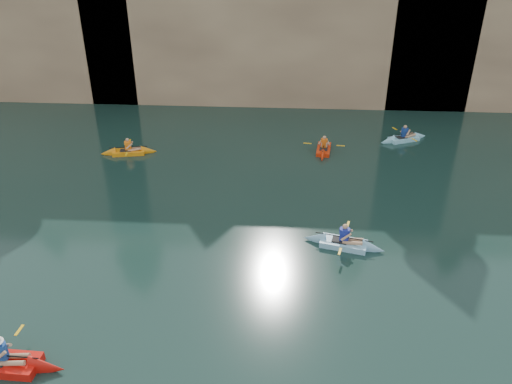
# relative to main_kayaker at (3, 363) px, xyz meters

# --- Properties ---
(ground) EXTENTS (160.00, 160.00, 0.00)m
(ground) POSITION_rel_main_kayaker_xyz_m (4.41, 0.63, -0.17)
(ground) COLOR black
(ground) RESTS_ON ground
(cliff_slab_center) EXTENTS (24.00, 2.40, 11.40)m
(cliff_slab_center) POSITION_rel_main_kayaker_xyz_m (6.41, 23.23, 5.53)
(cliff_slab_center) COLOR tan
(cliff_slab_center) RESTS_ON ground
(sea_cave_center) EXTENTS (3.50, 1.00, 3.20)m
(sea_cave_center) POSITION_rel_main_kayaker_xyz_m (0.41, 22.58, 1.43)
(sea_cave_center) COLOR black
(sea_cave_center) RESTS_ON ground
(sea_cave_east) EXTENTS (5.00, 1.00, 4.50)m
(sea_cave_east) POSITION_rel_main_kayaker_xyz_m (14.41, 22.58, 2.08)
(sea_cave_east) COLOR black
(sea_cave_east) RESTS_ON ground
(main_kayaker) EXTENTS (3.36, 2.28, 1.24)m
(main_kayaker) POSITION_rel_main_kayaker_xyz_m (0.00, 0.00, 0.00)
(main_kayaker) COLOR red
(main_kayaker) RESTS_ON ground
(kayaker_orange) EXTENTS (2.92, 2.13, 1.08)m
(kayaker_orange) POSITION_rel_main_kayaker_xyz_m (-0.84, 14.07, -0.03)
(kayaker_orange) COLOR orange
(kayaker_orange) RESTS_ON ground
(kayaker_ltblue_near) EXTENTS (3.03, 2.26, 1.16)m
(kayaker_ltblue_near) POSITION_rel_main_kayaker_xyz_m (9.43, 6.33, -0.02)
(kayaker_ltblue_near) COLOR #83BDDC
(kayaker_ltblue_near) RESTS_ON ground
(kayaker_red_far) EXTENTS (2.12, 2.96, 1.06)m
(kayaker_red_far) POSITION_rel_main_kayaker_xyz_m (9.17, 15.11, -0.03)
(kayaker_red_far) COLOR red
(kayaker_red_far) RESTS_ON ground
(kayaker_ltblue_mid) EXTENTS (2.93, 2.04, 1.11)m
(kayaker_ltblue_mid) POSITION_rel_main_kayaker_xyz_m (13.60, 16.87, -0.03)
(kayaker_ltblue_mid) COLOR #83C7DB
(kayaker_ltblue_mid) RESTS_ON ground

